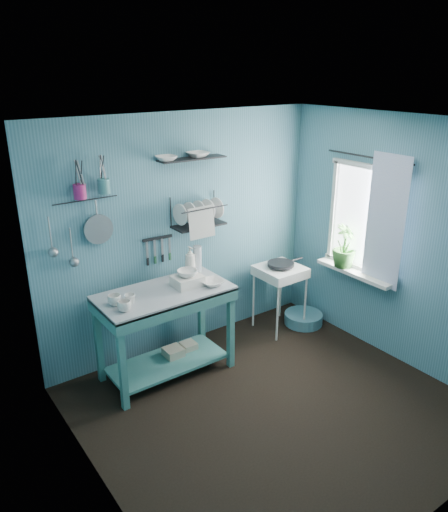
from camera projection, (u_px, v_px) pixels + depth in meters
floor at (274, 408)px, 4.52m from camera, size 3.20×3.20×0.00m
ceiling at (286, 124)px, 3.63m from camera, size 3.20×3.20×0.00m
wall_back at (184, 235)px, 5.21m from camera, size 3.20×0.00×3.20m
wall_left at (93, 340)px, 3.20m from camera, size 0.00×3.00×3.00m
wall_right at (401, 244)px, 4.94m from camera, size 0.00×3.00×3.00m
work_counter at (166, 333)px, 4.88m from camera, size 1.37×0.85×0.90m
mug_left at (124, 306)px, 4.32m from camera, size 0.12×0.12×0.10m
mug_mid at (130, 299)px, 4.45m from camera, size 0.14×0.14×0.09m
mug_right at (115, 300)px, 4.43m from camera, size 0.17×0.17×0.10m
wash_tub at (188, 281)px, 4.82m from camera, size 0.28×0.22×0.10m
tub_bowl at (187, 273)px, 4.79m from camera, size 0.20×0.19×0.06m
soap_bottle at (190, 261)px, 5.05m from camera, size 0.12×0.12×0.30m
water_bottle at (197, 259)px, 5.12m from camera, size 0.09×0.09×0.28m
counter_bowl at (212, 283)px, 4.84m from camera, size 0.22×0.22×0.05m
hotplate_stand at (279, 298)px, 5.77m from camera, size 0.52×0.52×0.77m
frying_pan at (281, 264)px, 5.62m from camera, size 0.30×0.30×0.03m
knife_strip at (157, 238)px, 5.00m from camera, size 0.32×0.04×0.03m
dish_rack at (199, 211)px, 5.08m from camera, size 0.56×0.27×0.32m
upper_shelf at (192, 159)px, 4.88m from camera, size 0.71×0.21×0.01m
shelf_bowl_left at (166, 161)px, 4.72m from camera, size 0.21×0.21×0.05m
shelf_bowl_right at (198, 155)px, 4.91m from camera, size 0.23×0.23×0.05m
utensil_cup_magenta at (80, 192)px, 4.33m from camera, size 0.11×0.11×0.13m
utensil_cup_teal at (104, 186)px, 4.45m from camera, size 0.11×0.11×0.13m
colander at (98, 229)px, 4.57m from camera, size 0.28×0.03×0.28m
ladle_outer at (50, 233)px, 4.33m from camera, size 0.01×0.01×0.30m
ladle_inner at (71, 244)px, 4.47m from camera, size 0.01×0.01×0.30m
hook_rail at (86, 200)px, 4.44m from camera, size 0.60×0.01×0.01m
window_glass at (365, 219)px, 5.22m from camera, size 0.00×1.10×1.10m
windowsill at (354, 273)px, 5.39m from camera, size 0.16×0.95×0.04m
curtain at (385, 222)px, 4.94m from camera, size 0.00×1.35×1.35m
curtain_rod at (369, 157)px, 4.97m from camera, size 0.02×1.05×0.02m
potted_plant at (345, 246)px, 5.42m from camera, size 0.32×0.32×0.47m
storage_tin_large at (174, 358)px, 5.09m from camera, size 0.18×0.18×0.22m
storage_tin_small at (189, 351)px, 5.23m from camera, size 0.15×0.15×0.20m
floor_basin at (303, 318)px, 5.98m from camera, size 0.45×0.45×0.13m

